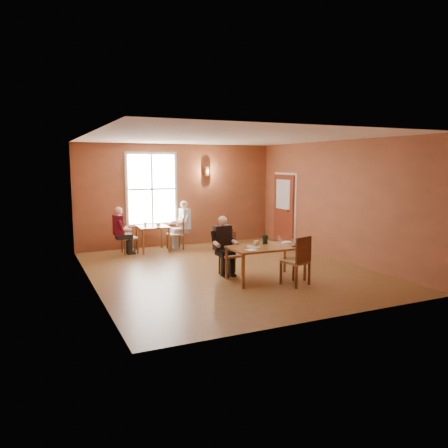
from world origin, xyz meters
name	(u,v)px	position (x,y,z in m)	size (l,w,h in m)	color
ground	(228,270)	(0.00, 0.00, 0.00)	(6.00, 7.00, 0.01)	brown
wall_back	(178,195)	(0.00, 3.50, 1.50)	(6.00, 0.04, 3.00)	brown
wall_front	(325,225)	(0.00, -3.50, 1.50)	(6.00, 0.04, 3.00)	brown
wall_left	(90,211)	(-3.00, 0.00, 1.50)	(0.04, 7.00, 3.00)	brown
wall_right	(335,201)	(3.00, 0.00, 1.50)	(0.04, 7.00, 3.00)	brown
ceiling	(228,138)	(0.00, 0.00, 3.00)	(6.00, 7.00, 0.04)	white
window	(152,189)	(-0.80, 3.45, 1.70)	(1.36, 0.10, 1.96)	white
door	(284,210)	(2.94, 2.30, 1.05)	(0.12, 1.04, 2.10)	maroon
wall_sconce	(207,171)	(0.90, 3.40, 2.20)	(0.16, 0.16, 0.28)	brown
main_table	(266,263)	(0.38, -1.08, 0.36)	(1.53, 0.86, 0.72)	brown
chair_diner_main	(231,254)	(-0.12, -0.43, 0.47)	(0.42, 0.42, 0.94)	#533019
diner_main	(231,248)	(-0.12, -0.46, 0.62)	(0.50, 0.50, 1.25)	#3F231A
chair_empty	(295,260)	(0.74, -1.64, 0.50)	(0.44, 0.44, 1.00)	#522B1C
plate_food	(254,246)	(0.10, -1.05, 0.74)	(0.29, 0.29, 0.04)	white
sandwich	(256,244)	(0.19, -0.99, 0.77)	(0.09, 0.08, 0.11)	#DFC37A
goblet_a	(279,240)	(0.79, -0.94, 0.81)	(0.07, 0.07, 0.18)	white
goblet_b	(292,241)	(0.94, -1.21, 0.81)	(0.08, 0.08, 0.19)	white
goblet_c	(281,242)	(0.66, -1.23, 0.81)	(0.07, 0.07, 0.18)	white
menu_stand	(265,240)	(0.50, -0.84, 0.81)	(0.11, 0.06, 0.19)	black
knife	(268,249)	(0.30, -1.31, 0.72)	(0.19, 0.01, 0.00)	silver
napkin	(251,250)	(-0.08, -1.28, 0.72)	(0.19, 0.19, 0.01)	silver
side_plate	(289,242)	(1.09, -0.84, 0.72)	(0.17, 0.17, 0.01)	white
sunglasses	(294,246)	(0.90, -1.35, 0.72)	(0.13, 0.04, 0.02)	black
second_table	(153,239)	(-0.96, 2.87, 0.36)	(0.80, 0.80, 0.71)	brown
chair_diner_white	(175,234)	(-0.31, 2.87, 0.45)	(0.40, 0.40, 0.91)	#452515
diner_white	(176,226)	(-0.28, 2.87, 0.66)	(0.53, 0.53, 1.32)	white
chair_diner_maroon	(129,237)	(-1.61, 2.87, 0.44)	(0.39, 0.39, 0.89)	#451D0D
diner_maroon	(128,231)	(-1.64, 2.87, 0.62)	(0.50, 0.50, 1.24)	maroon
cup_a	(158,225)	(-0.84, 2.74, 0.76)	(0.12, 0.12, 0.09)	white
cup_b	(145,224)	(-1.13, 3.00, 0.76)	(0.10, 0.10, 0.09)	silver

